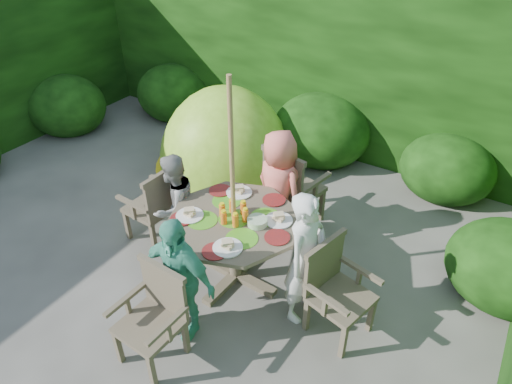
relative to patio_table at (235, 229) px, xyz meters
The scene contains 13 objects.
ground 1.30m from the patio_table, 149.17° to the right, with size 60.00×60.00×0.00m, color #4C4944.
hedge_enclosure 1.37m from the patio_table, 141.95° to the left, with size 9.00×9.00×2.50m.
patio_table is the anchor object (origin of this frame).
parasol_pole 0.45m from the patio_table, behind, with size 0.04×0.04×2.20m, color olive.
garden_chair_right 1.11m from the patio_table, ahead, with size 0.59×0.63×0.89m.
garden_chair_left 1.12m from the patio_table, behind, with size 0.52×0.57×0.91m.
garden_chair_back 1.10m from the patio_table, 87.90° to the left, with size 0.69×0.64×1.01m.
garden_chair_front 1.12m from the patio_table, 93.18° to the right, with size 0.54×0.49×0.87m.
child_right 0.80m from the patio_table, ahead, with size 0.49×0.32×1.36m, color silver.
child_left 0.81m from the patio_table, behind, with size 0.58×0.45×1.18m, color gray.
child_back 0.80m from the patio_table, 87.37° to the left, with size 0.66×0.43×1.36m, color #F77466.
child_front 0.80m from the patio_table, 93.28° to the right, with size 0.74×0.31×1.27m, color #48A88B.
dome_tent 2.39m from the patio_table, 127.94° to the left, with size 2.15×2.15×2.34m.
Camera 1 is at (2.97, -2.23, 3.47)m, focal length 32.00 mm.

